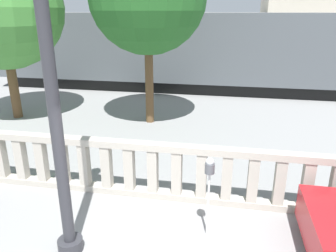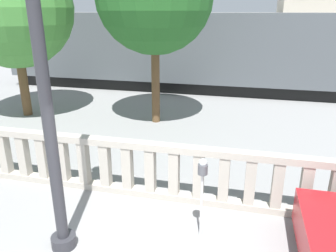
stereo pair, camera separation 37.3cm
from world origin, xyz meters
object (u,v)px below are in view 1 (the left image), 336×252
train_near (293,53)px  tree_right (1,8)px  train_far (215,33)px  lamppost (51,84)px  parking_meter (209,174)px

train_near → tree_right: size_ratio=4.81×
train_near → train_far: bearing=107.1°
train_near → tree_right: 11.98m
lamppost → train_far: size_ratio=0.20×
parking_meter → tree_right: bearing=143.7°
train_near → tree_right: bearing=-151.3°
lamppost → train_far: bearing=88.2°
train_far → train_near: bearing=-72.9°
lamppost → train_near: (5.14, 11.96, -0.88)m
train_far → tree_right: tree_right is taller
parking_meter → train_far: train_far is taller
lamppost → parking_meter: bearing=20.9°
parking_meter → tree_right: 9.56m
parking_meter → train_far: bearing=93.1°
train_near → tree_right: (-10.37, -5.69, 1.91)m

